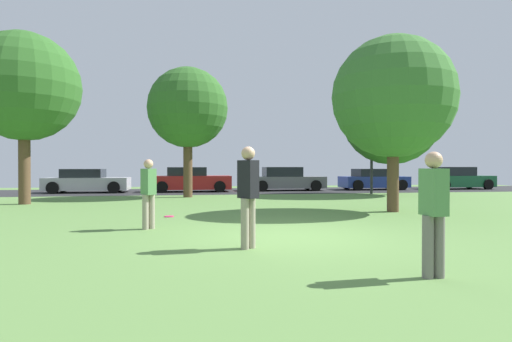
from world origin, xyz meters
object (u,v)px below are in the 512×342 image
object	(u,v)px
person_catcher	(248,192)
street_lamp_post	(372,151)
parked_car_grey	(285,180)
parked_car_blue	(373,180)
maple_tree_near	(24,87)
parked_car_red	(190,180)
oak_tree_left	(393,97)
oak_tree_right	(188,108)
person_bystander	(434,209)
frisbee_disc	(169,216)
person_thrower	(149,191)
parked_car_silver	(87,182)
oak_tree_center	(391,115)
parked_car_green	(457,179)

from	to	relation	value
person_catcher	street_lamp_post	world-z (taller)	street_lamp_post
parked_car_grey	parked_car_blue	bearing A→B (deg)	0.24
maple_tree_near	street_lamp_post	bearing A→B (deg)	12.67
parked_car_blue	parked_car_red	bearing A→B (deg)	-178.24
parked_car_red	street_lamp_post	bearing A→B (deg)	-20.45
person_catcher	oak_tree_left	bearing A→B (deg)	-82.92
oak_tree_right	person_bystander	size ratio (longest dim) A/B	3.78
frisbee_disc	parked_car_blue	bearing A→B (deg)	46.01
person_thrower	parked_car_silver	distance (m)	15.00
frisbee_disc	parked_car_grey	xyz separation A→B (m)	(6.24, 12.26, 0.63)
oak_tree_right	street_lamp_post	distance (m)	9.69
oak_tree_left	frisbee_disc	size ratio (longest dim) A/B	20.42
person_catcher	person_bystander	xyz separation A→B (m)	(2.05, -2.23, -0.10)
maple_tree_near	parked_car_silver	distance (m)	8.04
parked_car_grey	parked_car_blue	distance (m)	5.62
maple_tree_near	parked_car_silver	world-z (taller)	maple_tree_near
person_catcher	parked_car_grey	world-z (taller)	person_catcher
oak_tree_left	person_bystander	xyz separation A→B (m)	(-3.28, -7.32, -2.72)
oak_tree_center	parked_car_red	size ratio (longest dim) A/B	1.46
person_bystander	parked_car_silver	xyz separation A→B (m)	(-8.59, 19.06, -0.27)
oak_tree_center	parked_car_silver	xyz separation A→B (m)	(-15.67, 4.28, -3.42)
parked_car_grey	parked_car_green	size ratio (longest dim) A/B	1.08
parked_car_blue	oak_tree_right	bearing A→B (deg)	-157.85
oak_tree_center	person_catcher	world-z (taller)	oak_tree_center
oak_tree_center	person_bystander	distance (m)	16.69
parked_car_grey	parked_car_green	world-z (taller)	parked_car_green
person_catcher	street_lamp_post	size ratio (longest dim) A/B	0.39
oak_tree_left	parked_car_blue	bearing A→B (deg)	67.53
parked_car_grey	street_lamp_post	size ratio (longest dim) A/B	1.01
person_catcher	parked_car_silver	xyz separation A→B (m)	(-6.54, 16.83, -0.37)
parked_car_red	person_catcher	bearing A→B (deg)	-86.85
parked_car_grey	street_lamp_post	bearing A→B (deg)	-45.49
parked_car_blue	parked_car_green	bearing A→B (deg)	-1.84
oak_tree_right	parked_car_grey	size ratio (longest dim) A/B	1.33
parked_car_green	parked_car_silver	bearing A→B (deg)	-179.74
parked_car_red	oak_tree_left	bearing A→B (deg)	-61.85
maple_tree_near	parked_car_grey	bearing A→B (deg)	31.72
maple_tree_near	frisbee_disc	bearing A→B (deg)	-41.57
parked_car_green	oak_tree_right	bearing A→B (deg)	-165.32
oak_tree_center	oak_tree_left	world-z (taller)	oak_tree_center
parked_car_red	parked_car_green	size ratio (longest dim) A/B	1.06
oak_tree_center	maple_tree_near	world-z (taller)	oak_tree_center
oak_tree_center	parked_car_blue	distance (m)	5.82
parked_car_grey	oak_tree_right	bearing A→B (deg)	-141.25
parked_car_grey	person_thrower	bearing A→B (deg)	-114.39
frisbee_disc	street_lamp_post	distance (m)	13.27
parked_car_grey	parked_car_green	bearing A→B (deg)	-0.80
oak_tree_left	oak_tree_center	bearing A→B (deg)	63.00
oak_tree_right	person_thrower	distance (m)	10.49
parked_car_grey	frisbee_disc	bearing A→B (deg)	-116.96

